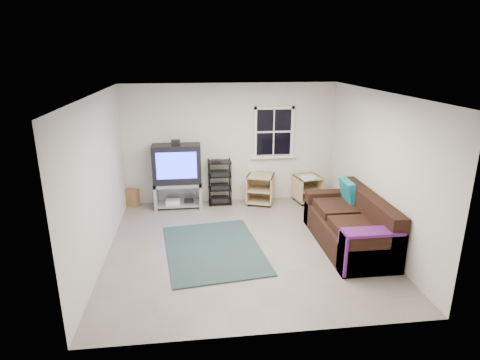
{
  "coord_description": "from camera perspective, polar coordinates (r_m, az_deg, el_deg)",
  "views": [
    {
      "loc": [
        -0.82,
        -6.22,
        3.2
      ],
      "look_at": [
        -0.02,
        0.4,
        1.07
      ],
      "focal_mm": 30.0,
      "sensor_mm": 36.0,
      "label": 1
    }
  ],
  "objects": [
    {
      "name": "tv_unit",
      "position": [
        8.6,
        -8.92,
        1.32
      ],
      "size": [
        1.01,
        0.5,
        1.48
      ],
      "color": "#9F9FA7",
      "rests_on": "ground"
    },
    {
      "name": "paper_bag",
      "position": [
        9.02,
        -15.09,
        -2.46
      ],
      "size": [
        0.31,
        0.26,
        0.38
      ],
      "primitive_type": "cube",
      "rotation": [
        0.0,
        0.0,
        -0.4
      ],
      "color": "brown",
      "rests_on": "ground"
    },
    {
      "name": "sofa",
      "position": [
        7.2,
        15.49,
        -6.35
      ],
      "size": [
        0.96,
        2.17,
        0.99
      ],
      "color": "black",
      "rests_on": "ground"
    },
    {
      "name": "side_table_right",
      "position": [
        9.07,
        9.47,
        -0.94
      ],
      "size": [
        0.63,
        0.63,
        0.61
      ],
      "rotation": [
        0.0,
        0.0,
        0.2
      ],
      "color": "tan",
      "rests_on": "ground"
    },
    {
      "name": "av_rack",
      "position": [
        8.79,
        -2.89,
        -0.69
      ],
      "size": [
        0.5,
        0.36,
        1.0
      ],
      "color": "black",
      "rests_on": "ground"
    },
    {
      "name": "side_table_left",
      "position": [
        8.87,
        2.98,
        -1.1
      ],
      "size": [
        0.7,
        0.7,
        0.65
      ],
      "rotation": [
        0.0,
        0.0,
        -0.33
      ],
      "color": "tan",
      "rests_on": "ground"
    },
    {
      "name": "room",
      "position": [
        8.85,
        4.81,
        6.37
      ],
      "size": [
        4.6,
        4.62,
        4.6
      ],
      "color": "gray",
      "rests_on": "ground"
    },
    {
      "name": "shag_rug",
      "position": [
        6.92,
        -3.77,
        -9.78
      ],
      "size": [
        1.81,
        2.32,
        0.03
      ],
      "primitive_type": "cube",
      "rotation": [
        0.0,
        0.0,
        0.12
      ],
      "color": "#322316",
      "rests_on": "ground"
    }
  ]
}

